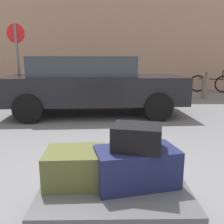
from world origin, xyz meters
name	(u,v)px	position (x,y,z in m)	size (l,w,h in m)	color
ground_plane	(114,223)	(0.00, 0.00, 0.00)	(60.00, 60.00, 0.00)	slate
luggage_cart	(114,194)	(0.00, 0.00, 0.27)	(1.19, 0.83, 0.34)	#4C4C51
duffel_bag_navy_front_right	(136,167)	(0.18, 0.03, 0.49)	(0.64, 0.34, 0.30)	#191E47
suitcase_olive_center	(76,166)	(-0.31, 0.07, 0.48)	(0.49, 0.39, 0.28)	#4C5128
duffel_bag_black_topmost_pile	(137,137)	(0.18, 0.03, 0.74)	(0.37, 0.29, 0.19)	black
parked_car	(92,84)	(-0.46, 4.20, 0.76)	(4.39, 2.10, 1.42)	black
bicycle_leaning	(211,83)	(4.36, 8.42, 0.37)	(1.70, 0.59, 0.96)	black
bollard_kerb_near	(169,88)	(2.11, 6.63, 0.37)	(0.23, 0.23, 0.74)	#72665B
bollard_kerb_mid	(205,88)	(3.40, 6.63, 0.37)	(0.23, 0.23, 0.74)	#72665B
no_parking_sign	(18,58)	(-2.45, 4.74, 1.41)	(0.50, 0.11, 2.27)	slate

